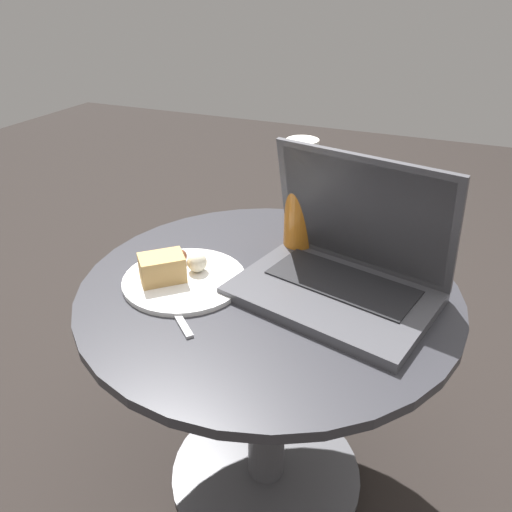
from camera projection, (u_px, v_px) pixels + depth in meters
The scene contains 7 objects.
ground_plane at pixel (266, 473), 1.15m from camera, with size 6.00×6.00×0.00m, color black.
table at pixel (268, 353), 0.98m from camera, with size 0.68×0.68×0.52m.
napkin at pixel (199, 284), 0.90m from camera, with size 0.17×0.15×0.00m.
laptop at pixel (343, 268), 0.85m from camera, with size 0.37×0.30×0.24m.
beer_glass at pixel (300, 198), 0.95m from camera, with size 0.06×0.06×0.23m.
snack_plate at pixel (179, 274), 0.90m from camera, with size 0.22×0.22×0.06m.
fork at pixel (170, 303), 0.84m from camera, with size 0.14×0.13×0.00m.
Camera 1 is at (0.28, -0.71, 1.00)m, focal length 35.00 mm.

